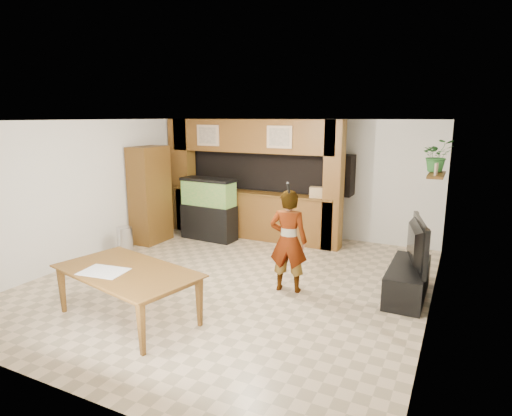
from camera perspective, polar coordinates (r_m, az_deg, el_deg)
The scene contains 20 objects.
floor at distance 7.16m, azimuth -3.13°, elevation -9.72°, with size 6.50×6.50×0.00m, color tan.
ceiling at distance 6.64m, azimuth -3.40°, elevation 11.58°, with size 6.50×6.50×0.00m, color white.
wall_back at distance 9.70m, azimuth 6.21°, elevation 4.01°, with size 6.00×6.00×0.00m, color silver.
wall_left at distance 8.64m, azimuth -20.90°, elevation 2.27°, with size 6.50×6.50×0.00m, color silver.
wall_right at distance 5.95m, azimuth 22.85°, elevation -2.08°, with size 6.50×6.50×0.00m, color silver.
partition at distance 9.51m, azimuth -0.46°, elevation 3.99°, with size 4.20×0.99×2.60m.
wall_clock at distance 9.24m, azimuth -16.51°, elevation 6.92°, with size 0.05×0.25×0.25m.
wall_shelf at distance 7.80m, azimuth 22.93°, elevation 4.10°, with size 0.25×0.90×0.04m, color brown.
pantry_cabinet at distance 9.37m, azimuth -13.94°, elevation 1.72°, with size 0.51×0.84×2.05m, color brown.
trash_can at distance 8.71m, azimuth -17.05°, elevation -4.27°, with size 0.31×0.31×0.56m, color #B2B2B7.
aquarium at distance 9.39m, azimuth -6.30°, elevation -0.22°, with size 1.22×0.46×1.35m.
tv_stand at distance 6.90m, azimuth 19.55°, elevation -9.14°, with size 0.53×1.43×0.48m, color black.
television at distance 6.72m, azimuth 19.91°, elevation -4.40°, with size 1.24×0.16×0.71m, color black.
photo_frame at distance 7.57m, azimuth 22.89°, elevation 4.79°, with size 0.03×0.15×0.20m, color tan.
potted_plant at distance 8.03m, azimuth 23.01°, elevation 6.46°, with size 0.50×0.44×0.56m, color #2A692B.
person at distance 6.56m, azimuth 4.34°, elevation -4.41°, with size 0.58×0.38×1.60m, color #9E8656.
microphone at distance 6.20m, azimuth 4.34°, elevation 2.71°, with size 0.04×0.04×0.17m, color black.
dining_table at distance 6.01m, azimuth -16.95°, elevation -11.08°, with size 1.96×1.09×0.69m, color brown.
newspaper_a at distance 5.93m, azimuth -19.64°, elevation -7.98°, with size 0.57×0.42×0.01m, color silver.
counter_box at distance 8.78m, azimuth 8.24°, elevation 2.09°, with size 0.32×0.22×0.22m, color tan.
Camera 1 is at (3.27, -5.78, 2.67)m, focal length 30.00 mm.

